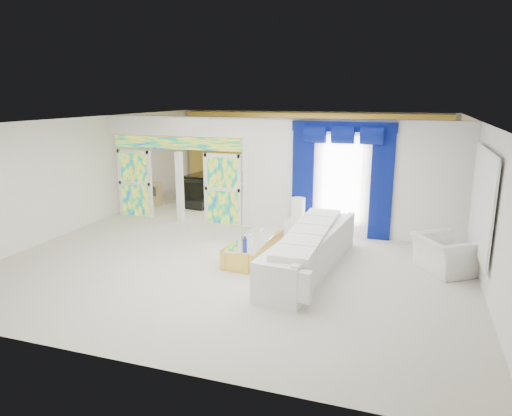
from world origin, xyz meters
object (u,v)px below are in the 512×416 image
(coffee_table, at_px, (254,249))
(grand_piano, at_px, (213,186))
(console_table, at_px, (309,228))
(white_sofa, at_px, (310,252))
(armchair, at_px, (445,254))

(coffee_table, xyz_separation_m, grand_piano, (-3.36, 5.39, 0.23))
(console_table, height_order, grand_piano, grand_piano)
(white_sofa, xyz_separation_m, coffee_table, (-1.35, 0.30, -0.17))
(white_sofa, relative_size, armchair, 3.50)
(white_sofa, height_order, console_table, white_sofa)
(coffee_table, bearing_deg, console_table, 68.73)
(console_table, relative_size, armchair, 1.06)
(armchair, bearing_deg, coffee_table, 62.80)
(console_table, bearing_deg, grand_piano, 141.58)
(white_sofa, height_order, armchair, white_sofa)
(armchair, bearing_deg, console_table, 29.48)
(console_table, xyz_separation_m, armchair, (3.21, -1.59, 0.17))
(armchair, height_order, grand_piano, grand_piano)
(coffee_table, relative_size, console_table, 1.61)
(console_table, xyz_separation_m, grand_piano, (-4.17, 3.30, 0.24))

